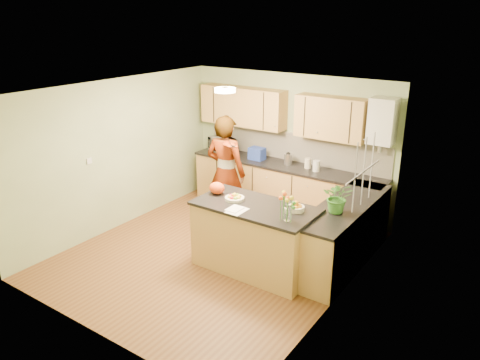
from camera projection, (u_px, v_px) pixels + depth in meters
The scene contains 28 objects.
floor at pixel (215, 254), 7.14m from camera, with size 4.50×4.50×0.00m, color brown.
ceiling at pixel (212, 90), 6.30m from camera, with size 4.00×4.50×0.02m, color white.
wall_back at pixel (289, 143), 8.46m from camera, with size 4.00×0.02×2.50m, color gray.
wall_front at pixel (85, 235), 4.97m from camera, with size 4.00×0.02×2.50m, color gray.
wall_left at pixel (118, 155), 7.78m from camera, with size 0.02×4.50×2.50m, color gray.
wall_right at pixel (345, 208), 5.65m from camera, with size 0.02×4.50×2.50m, color gray.
back_counter at pixel (285, 189), 8.44m from camera, with size 3.64×0.62×0.94m.
right_counter at pixel (344, 234), 6.74m from camera, with size 0.62×2.24×0.94m.
splashback at pixel (294, 147), 8.42m from camera, with size 3.60×0.02×0.52m, color silver.
upper_cabinets at pixel (277, 111), 8.22m from camera, with size 3.20×0.34×0.70m.
boiler at pixel (383, 121), 7.22m from camera, with size 0.40×0.30×0.86m.
window_right at pixel (364, 172), 6.02m from camera, with size 0.01×1.30×1.05m.
light_switch at pixel (89, 161), 7.29m from camera, with size 0.02×0.09×0.09m, color silver.
ceiling_lamp at pixel (225, 90), 6.54m from camera, with size 0.30×0.30×0.07m.
peninsula_island at pixel (255, 237), 6.60m from camera, with size 1.71×0.88×0.98m.
fruit_dish at pixel (235, 197), 6.61m from camera, with size 0.28×0.28×0.10m.
orange_bowl at pixel (296, 207), 6.24m from camera, with size 0.23×0.23×0.13m.
flower_vase at pixel (288, 200), 5.88m from camera, with size 0.23×0.23×0.42m.
orange_bag at pixel (217, 188), 6.82m from camera, with size 0.23×0.20×0.18m, color #E04412.
papers at pixel (237, 210), 6.26m from camera, with size 0.22×0.30×0.01m, color white.
violinist at pixel (226, 173), 7.76m from camera, with size 0.71×0.47×1.95m, color #D8A284.
violin at pixel (228, 144), 7.28m from camera, with size 0.55×0.22×0.11m, color #550F05, non-canonical shape.
microwave at pixel (222, 145), 8.97m from camera, with size 0.52×0.35×0.29m, color silver.
blue_box at pixel (257, 154), 8.54m from camera, with size 0.28×0.20×0.22m, color #213797.
kettle at pixel (288, 159), 8.25m from camera, with size 0.14×0.14×0.27m.
jar_cream at pixel (308, 163), 8.07m from camera, with size 0.11×0.11×0.17m, color beige.
jar_white at pixel (316, 166), 7.92m from camera, with size 0.12×0.12×0.19m, color silver.
potted_plant at pixel (338, 197), 6.24m from camera, with size 0.40×0.34×0.44m, color #387B29.
Camera 1 is at (3.90, -5.01, 3.49)m, focal length 35.00 mm.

